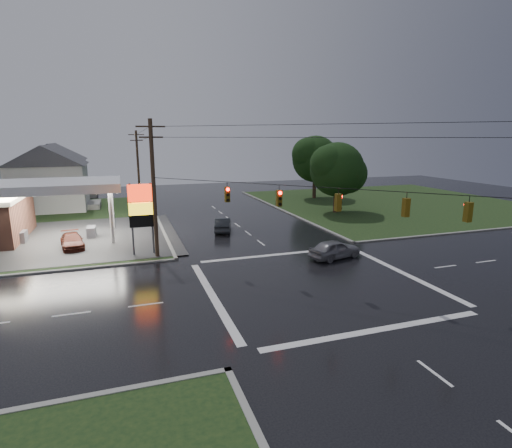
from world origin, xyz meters
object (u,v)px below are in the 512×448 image
object	(u,v)px
pylon_sign	(141,207)
tree_ne_near	(338,170)
house_far	(55,170)
utility_pole_n	(138,166)
car_pump	(72,241)
house_near	(49,177)
utility_pole_nw	(154,187)
car_north	(223,224)
tree_ne_far	(316,159)
car_crossing	(335,249)

from	to	relation	value
pylon_sign	tree_ne_near	distance (m)	27.23
house_far	tree_ne_near	size ratio (longest dim) A/B	1.23
utility_pole_n	house_far	bearing A→B (deg)	141.23
pylon_sign	car_pump	bearing A→B (deg)	144.63
house_far	house_near	bearing A→B (deg)	-85.24
house_far	tree_ne_near	distance (m)	44.50
tree_ne_near	pylon_sign	bearing A→B (deg)	-154.99
car_pump	utility_pole_nw	bearing A→B (deg)	-47.14
tree_ne_near	car_north	xyz separation A→B (m)	(-16.36, -5.38, -4.84)
pylon_sign	utility_pole_n	xyz separation A→B (m)	(1.00, 27.50, 1.46)
tree_ne_near	utility_pole_nw	bearing A→B (deg)	-152.14
car_north	house_near	bearing A→B (deg)	-29.58
house_far	car_pump	size ratio (longest dim) A/B	2.53
utility_pole_nw	tree_ne_near	bearing A→B (deg)	27.86
utility_pole_nw	house_near	world-z (taller)	utility_pole_nw
house_near	car_north	xyz separation A→B (m)	(18.73, -19.39, -3.69)
house_near	tree_ne_far	world-z (taller)	tree_ne_far
tree_ne_near	house_far	bearing A→B (deg)	144.23
utility_pole_n	car_crossing	distance (m)	36.36
utility_pole_nw	car_north	world-z (taller)	utility_pole_nw
tree_ne_near	car_pump	distance (m)	31.78
tree_ne_far	car_pump	distance (m)	39.10
utility_pole_nw	house_far	distance (m)	40.48
tree_ne_near	car_crossing	size ratio (longest dim) A/B	2.00
pylon_sign	tree_ne_far	distance (m)	36.35
pylon_sign	car_pump	xyz separation A→B (m)	(-5.89, 4.18, -3.38)
car_north	tree_ne_near	bearing A→B (deg)	-145.38
pylon_sign	car_pump	distance (m)	7.97
car_pump	tree_ne_far	bearing A→B (deg)	19.74
car_crossing	car_pump	bearing A→B (deg)	50.11
house_near	car_crossing	distance (m)	40.32
utility_pole_nw	utility_pole_n	bearing A→B (deg)	90.00
house_near	house_far	xyz separation A→B (m)	(-1.00, 12.00, 0.00)
pylon_sign	house_far	world-z (taller)	house_far
house_far	car_pump	world-z (taller)	house_far
car_crossing	utility_pole_n	bearing A→B (deg)	8.44
pylon_sign	utility_pole_nw	size ratio (longest dim) A/B	0.55
tree_ne_far	car_crossing	distance (m)	32.61
tree_ne_far	car_pump	bearing A→B (deg)	-150.06
car_north	car_pump	distance (m)	14.30
tree_ne_far	car_crossing	bearing A→B (deg)	-113.96
pylon_sign	house_near	xyz separation A→B (m)	(-10.45, 25.50, 0.39)
pylon_sign	utility_pole_nw	world-z (taller)	utility_pole_nw
tree_ne_far	car_north	world-z (taller)	tree_ne_far
tree_ne_near	tree_ne_far	size ratio (longest dim) A/B	0.92
car_north	car_pump	bearing A→B (deg)	24.19
car_north	car_pump	size ratio (longest dim) A/B	1.00
utility_pole_nw	car_crossing	xyz separation A→B (m)	(13.59, -4.89, -4.96)
pylon_sign	car_pump	size ratio (longest dim) A/B	1.37
utility_pole_nw	house_near	xyz separation A→B (m)	(-11.45, 26.50, -1.32)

